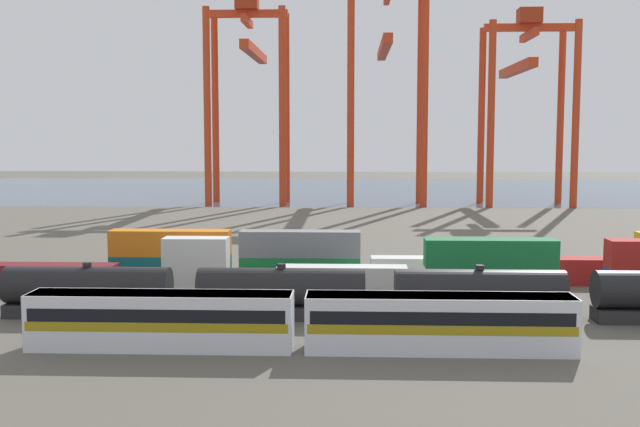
% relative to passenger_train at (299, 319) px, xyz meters
% --- Properties ---
extents(ground_plane, '(420.00, 420.00, 0.00)m').
position_rel_passenger_train_xyz_m(ground_plane, '(13.04, 63.49, -2.14)').
color(ground_plane, '#5B564C').
extents(harbour_water, '(400.00, 110.00, 0.01)m').
position_rel_passenger_train_xyz_m(harbour_water, '(13.04, 162.07, -2.14)').
color(harbour_water, '#384C60').
rests_on(harbour_water, ground_plane).
extents(passenger_train, '(37.29, 3.14, 3.90)m').
position_rel_passenger_train_xyz_m(passenger_train, '(0.00, 0.00, 0.00)').
color(passenger_train, silver).
rests_on(passenger_train, ground_plane).
extents(freight_tank_row, '(60.77, 3.00, 4.46)m').
position_rel_passenger_train_xyz_m(freight_tank_row, '(5.85, 9.15, -0.02)').
color(freight_tank_row, '#232326').
rests_on(freight_tank_row, ground_plane).
extents(shipping_container_0, '(12.10, 2.44, 2.60)m').
position_rel_passenger_train_xyz_m(shipping_container_0, '(-24.69, 19.26, -0.84)').
color(shipping_container_0, maroon).
rests_on(shipping_container_0, ground_plane).
extents(shipping_container_1, '(6.04, 2.44, 2.60)m').
position_rel_passenger_train_xyz_m(shipping_container_1, '(-11.00, 19.26, -0.84)').
color(shipping_container_1, silver).
rests_on(shipping_container_1, ground_plane).
extents(shipping_container_2, '(6.04, 2.44, 2.60)m').
position_rel_passenger_train_xyz_m(shipping_container_2, '(-11.00, 19.26, 1.76)').
color(shipping_container_2, silver).
rests_on(shipping_container_2, shipping_container_1).
extents(shipping_container_3, '(12.10, 2.44, 2.60)m').
position_rel_passenger_train_xyz_m(shipping_container_3, '(2.69, 19.26, -0.84)').
color(shipping_container_3, silver).
rests_on(shipping_container_3, ground_plane).
extents(shipping_container_4, '(12.10, 2.44, 2.60)m').
position_rel_passenger_train_xyz_m(shipping_container_4, '(16.39, 19.26, -0.84)').
color(shipping_container_4, silver).
rests_on(shipping_container_4, ground_plane).
extents(shipping_container_5, '(12.10, 2.44, 2.60)m').
position_rel_passenger_train_xyz_m(shipping_container_5, '(16.39, 19.26, 1.76)').
color(shipping_container_5, '#197538').
rests_on(shipping_container_5, shipping_container_4).
extents(shipping_container_6, '(6.04, 2.44, 2.60)m').
position_rel_passenger_train_xyz_m(shipping_container_6, '(30.08, 19.26, -0.84)').
color(shipping_container_6, '#1C4299').
rests_on(shipping_container_6, ground_plane).
extents(shipping_container_9, '(12.10, 2.44, 2.60)m').
position_rel_passenger_train_xyz_m(shipping_container_9, '(-14.76, 24.85, -0.84)').
color(shipping_container_9, '#146066').
rests_on(shipping_container_9, ground_plane).
extents(shipping_container_10, '(12.10, 2.44, 2.60)m').
position_rel_passenger_train_xyz_m(shipping_container_10, '(-14.76, 24.85, 1.76)').
color(shipping_container_10, orange).
rests_on(shipping_container_10, shipping_container_9).
extents(shipping_container_11, '(12.10, 2.44, 2.60)m').
position_rel_passenger_train_xyz_m(shipping_container_11, '(-1.59, 24.85, -0.84)').
color(shipping_container_11, '#197538').
rests_on(shipping_container_11, ground_plane).
extents(shipping_container_12, '(12.10, 2.44, 2.60)m').
position_rel_passenger_train_xyz_m(shipping_container_12, '(-1.59, 24.85, 1.76)').
color(shipping_container_12, slate).
rests_on(shipping_container_12, shipping_container_11).
extents(shipping_container_13, '(12.10, 2.44, 2.60)m').
position_rel_passenger_train_xyz_m(shipping_container_13, '(11.57, 24.85, -0.84)').
color(shipping_container_13, silver).
rests_on(shipping_container_13, ground_plane).
extents(shipping_container_14, '(12.10, 2.44, 2.60)m').
position_rel_passenger_train_xyz_m(shipping_container_14, '(24.74, 24.85, -0.84)').
color(shipping_container_14, '#AD211C').
rests_on(shipping_container_14, ground_plane).
extents(gantry_crane_west, '(17.47, 35.12, 44.82)m').
position_rel_passenger_train_xyz_m(gantry_crane_west, '(-18.91, 117.79, 25.44)').
color(gantry_crane_west, red).
rests_on(gantry_crane_west, ground_plane).
extents(gantry_crane_central, '(16.93, 38.06, 49.70)m').
position_rel_passenger_train_xyz_m(gantry_crane_central, '(11.01, 118.06, 27.66)').
color(gantry_crane_central, red).
rests_on(gantry_crane_central, ground_plane).
extents(gantry_crane_east, '(18.90, 34.02, 41.58)m').
position_rel_passenger_train_xyz_m(gantry_crane_east, '(40.93, 117.55, 23.34)').
color(gantry_crane_east, red).
rests_on(gantry_crane_east, ground_plane).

